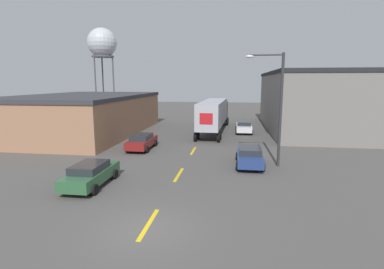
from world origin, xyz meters
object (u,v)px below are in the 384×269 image
(parked_car_left_far, at_px, (142,141))
(water_tower, at_px, (102,44))
(parked_car_right_far, at_px, (244,127))
(parked_car_left_near, at_px, (91,174))
(street_lamp, at_px, (277,102))
(semi_truck, at_px, (214,113))
(parked_car_right_mid, at_px, (250,156))

(parked_car_left_far, bearing_deg, water_tower, 119.08)
(parked_car_right_far, relative_size, parked_car_left_near, 1.00)
(parked_car_right_far, bearing_deg, parked_car_left_far, -132.03)
(parked_car_left_near, xyz_separation_m, street_lamp, (11.24, 5.90, 3.96))
(semi_truck, height_order, water_tower, water_tower)
(parked_car_right_far, bearing_deg, parked_car_right_mid, -90.00)
(parked_car_left_far, xyz_separation_m, parked_car_right_mid, (9.49, -4.11, 0.00))
(parked_car_left_far, relative_size, parked_car_right_far, 1.00)
(semi_truck, height_order, parked_car_left_far, semi_truck)
(parked_car_left_far, xyz_separation_m, water_tower, (-17.69, 31.82, 12.71))
(parked_car_left_near, relative_size, parked_car_right_mid, 1.00)
(parked_car_right_far, height_order, water_tower, water_tower)
(semi_truck, height_order, street_lamp, street_lamp)
(parked_car_left_far, bearing_deg, parked_car_left_near, -90.00)
(semi_truck, height_order, parked_car_right_far, semi_truck)
(parked_car_right_mid, relative_size, street_lamp, 0.56)
(semi_truck, relative_size, water_tower, 0.94)
(parked_car_right_far, relative_size, street_lamp, 0.56)
(parked_car_left_far, bearing_deg, semi_truck, 61.66)
(parked_car_right_mid, bearing_deg, parked_car_left_near, -148.65)
(parked_car_left_near, bearing_deg, street_lamp, 27.71)
(semi_truck, xyz_separation_m, parked_car_left_near, (-5.87, -20.77, -1.61))
(parked_car_left_far, relative_size, parked_car_left_near, 1.00)
(water_tower, bearing_deg, street_lamp, -51.06)
(parked_car_left_near, height_order, street_lamp, street_lamp)
(semi_truck, relative_size, parked_car_left_far, 3.39)
(parked_car_right_far, bearing_deg, water_tower, 141.93)
(parked_car_left_near, height_order, water_tower, water_tower)
(parked_car_left_far, xyz_separation_m, street_lamp, (11.24, -3.99, 3.96))
(semi_truck, distance_m, parked_car_left_near, 21.65)
(parked_car_right_far, distance_m, parked_car_right_mid, 14.64)
(parked_car_left_far, distance_m, street_lamp, 12.57)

